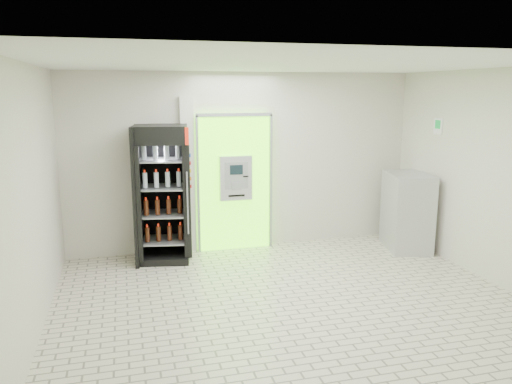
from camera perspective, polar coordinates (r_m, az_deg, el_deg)
name	(u,v)px	position (r m, az deg, el deg)	size (l,w,h in m)	color
ground	(290,302)	(6.64, 3.95, -12.41)	(6.00, 6.00, 0.00)	beige
room_shell	(292,161)	(6.13, 4.19, 3.52)	(6.00, 6.00, 6.00)	beige
atm_assembly	(234,182)	(8.48, -2.48, 1.19)	(1.30, 0.24, 2.33)	#67FC15
pillar	(188,176)	(8.37, -7.77, 1.84)	(0.22, 0.11, 2.60)	silver
beverage_cooler	(162,196)	(8.07, -10.68, -0.49)	(0.93, 0.87, 2.17)	black
steel_cabinet	(407,211)	(8.96, 16.87, -2.11)	(0.88, 1.11, 1.31)	#B4B7BC
exit_sign	(438,126)	(8.72, 20.10, 7.08)	(0.02, 0.22, 0.26)	white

